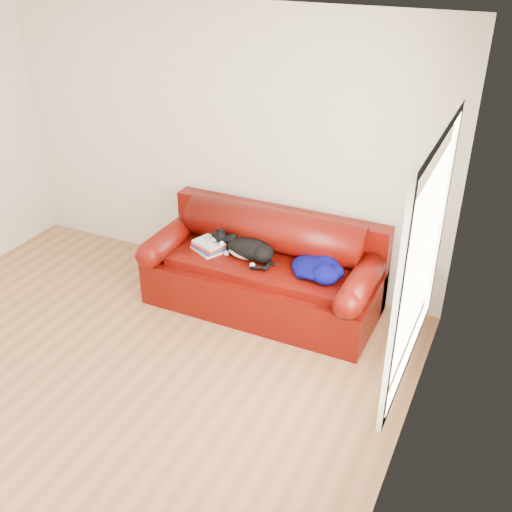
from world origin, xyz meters
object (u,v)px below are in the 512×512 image
(book_stack, at_px, (209,246))
(cat, at_px, (250,250))
(sofa_base, at_px, (263,284))
(blanket, at_px, (317,267))

(book_stack, xyz_separation_m, cat, (0.40, 0.03, 0.04))
(sofa_base, distance_m, book_stack, 0.61)
(book_stack, xyz_separation_m, blanket, (1.04, 0.03, 0.02))
(cat, relative_size, blanket, 1.16)
(cat, xyz_separation_m, blanket, (0.64, 0.00, -0.02))
(blanket, bearing_deg, sofa_base, 176.91)
(book_stack, height_order, blanket, blanket)
(sofa_base, bearing_deg, cat, -165.68)
(sofa_base, relative_size, cat, 3.43)
(cat, bearing_deg, sofa_base, 34.31)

